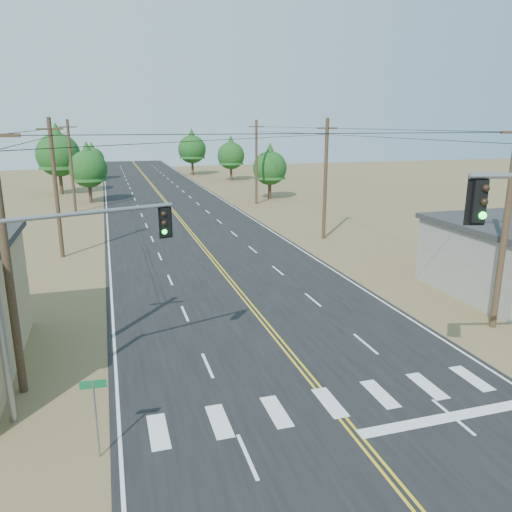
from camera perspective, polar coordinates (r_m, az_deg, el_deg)
name	(u,v)px	position (r m, az deg, el deg)	size (l,w,h in m)	color
road	(208,253)	(38.19, -5.56, 0.34)	(15.00, 200.00, 0.02)	black
utility_pole_left_near	(6,258)	(19.16, -26.65, -0.17)	(1.80, 0.30, 10.00)	#4C3826
utility_pole_left_mid	(56,188)	(38.72, -21.92, 7.24)	(1.80, 0.30, 10.00)	#4C3826
utility_pole_left_far	(71,166)	(58.57, -20.35, 9.65)	(1.80, 0.30, 10.00)	#4C3826
utility_pole_right_near	(506,224)	(25.72, 26.66, 3.34)	(1.80, 0.30, 10.00)	#4C3826
utility_pole_right_mid	(325,179)	(42.35, 7.94, 8.74)	(1.80, 0.30, 10.00)	#4C3826
utility_pole_right_far	(256,162)	(61.04, 0.04, 10.74)	(1.80, 0.30, 10.00)	#4C3826
signal_mast_left	(56,277)	(17.65, -21.93, -2.24)	(5.89, 2.12, 6.90)	gray
street_sign	(95,406)	(15.73, -17.92, -16.02)	(0.75, 0.08, 2.51)	gray
tree_left_near	(88,165)	(65.32, -18.66, 9.82)	(4.55, 4.55, 7.58)	#3F2D1E
tree_left_mid	(58,150)	(74.71, -21.71, 11.15)	(5.87, 5.87, 9.79)	#3F2D1E
tree_left_far	(92,157)	(92.66, -18.21, 10.75)	(3.92, 3.92, 6.54)	#3F2D1E
tree_right_near	(270,165)	(65.22, 1.59, 10.41)	(4.36, 4.36, 7.27)	#3F2D1E
tree_right_mid	(231,153)	(86.91, -2.89, 11.69)	(4.61, 4.61, 7.68)	#3F2D1E
tree_right_far	(192,146)	(97.04, -7.34, 12.32)	(5.25, 5.25, 8.75)	#3F2D1E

